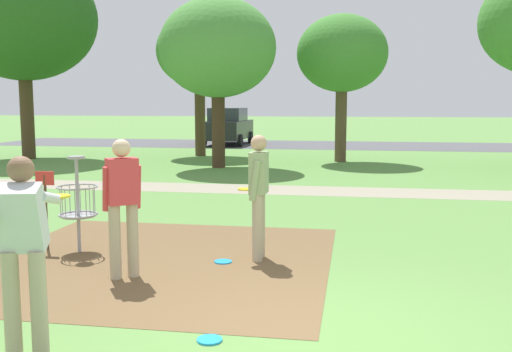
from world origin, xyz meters
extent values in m
plane|color=#5B8942|center=(0.00, 0.00, 0.00)|extent=(160.00, 160.00, 0.00)
cube|color=brown|center=(-2.19, 2.26, 0.00)|extent=(4.64, 4.71, 0.01)
cylinder|color=#9E9EA3|center=(-3.47, 2.52, 0.68)|extent=(0.05, 0.05, 1.35)
cylinder|color=#9E9EA3|center=(-3.47, 2.52, 1.37)|extent=(0.24, 0.24, 0.04)
torus|color=#9E9EA3|center=(-3.47, 2.52, 0.95)|extent=(0.58, 0.58, 0.02)
torus|color=#9E9EA3|center=(-3.47, 2.52, 0.55)|extent=(0.55, 0.55, 0.03)
cylinder|color=#9E9EA3|center=(-3.47, 2.52, 0.53)|extent=(0.48, 0.48, 0.02)
cylinder|color=gray|center=(-3.23, 2.52, 0.75)|extent=(0.01, 0.01, 0.40)
cylinder|color=gray|center=(-3.27, 2.66, 0.75)|extent=(0.01, 0.01, 0.40)
cylinder|color=gray|center=(-3.39, 2.74, 0.75)|extent=(0.01, 0.01, 0.40)
cylinder|color=gray|center=(-3.54, 2.74, 0.75)|extent=(0.01, 0.01, 0.40)
cylinder|color=gray|center=(-3.66, 2.66, 0.75)|extent=(0.01, 0.01, 0.40)
cylinder|color=gray|center=(-3.70, 2.52, 0.75)|extent=(0.01, 0.01, 0.40)
cylinder|color=gray|center=(-3.66, 2.38, 0.75)|extent=(0.01, 0.01, 0.40)
cylinder|color=gray|center=(-3.54, 2.29, 0.75)|extent=(0.01, 0.01, 0.40)
cylinder|color=gray|center=(-3.39, 2.29, 0.75)|extent=(0.01, 0.01, 0.40)
cylinder|color=gray|center=(-3.27, 2.38, 0.75)|extent=(0.01, 0.01, 0.40)
cylinder|color=#4C3823|center=(-4.02, 2.62, 0.55)|extent=(0.04, 0.04, 1.10)
cube|color=red|center=(-4.02, 2.62, 1.05)|extent=(0.28, 0.03, 0.20)
cylinder|color=tan|center=(-0.86, 2.46, 0.46)|extent=(0.14, 0.14, 0.92)
cylinder|color=tan|center=(-0.86, 2.68, 0.46)|extent=(0.14, 0.14, 0.92)
cube|color=#93A875|center=(-0.86, 2.57, 1.20)|extent=(0.22, 0.36, 0.56)
sphere|color=tan|center=(-0.86, 2.57, 1.60)|extent=(0.22, 0.22, 0.22)
cylinder|color=#93A875|center=(-0.88, 2.38, 1.12)|extent=(0.17, 0.09, 0.55)
cylinder|color=#93A875|center=(-0.88, 2.75, 1.12)|extent=(0.17, 0.09, 0.55)
cylinder|color=gold|center=(-1.04, 2.57, 0.97)|extent=(0.22, 0.22, 0.02)
cylinder|color=tan|center=(-2.43, 1.38, 0.46)|extent=(0.14, 0.14, 0.92)
cylinder|color=tan|center=(-2.26, 1.52, 0.46)|extent=(0.14, 0.14, 0.92)
cube|color=#D1383D|center=(-2.34, 1.45, 1.20)|extent=(0.42, 0.39, 0.56)
sphere|color=beige|center=(-2.34, 1.45, 1.60)|extent=(0.22, 0.22, 0.22)
cylinder|color=#D1383D|center=(-2.51, 1.35, 1.12)|extent=(0.17, 0.19, 0.55)
cylinder|color=#D1383D|center=(-2.21, 1.58, 1.12)|extent=(0.17, 0.19, 0.55)
cylinder|color=#E53D99|center=(-2.45, 1.59, 0.97)|extent=(0.22, 0.22, 0.02)
cylinder|color=tan|center=(-2.39, -0.86, 0.46)|extent=(0.14, 0.14, 0.92)
cylinder|color=tan|center=(-2.18, -0.81, 0.46)|extent=(0.14, 0.14, 0.92)
cube|color=silver|center=(-2.28, -0.84, 1.20)|extent=(0.44, 0.46, 0.60)
sphere|color=brown|center=(-2.30, -0.78, 1.60)|extent=(0.22, 0.22, 0.22)
cylinder|color=silver|center=(-2.20, -0.51, 1.32)|extent=(0.23, 0.59, 0.21)
cylinder|color=gold|center=(-2.27, -0.24, 1.29)|extent=(0.22, 0.22, 0.02)
cylinder|color=#1E93DB|center=(-0.85, -0.25, 0.01)|extent=(0.23, 0.23, 0.02)
cylinder|color=#1E93DB|center=(-1.30, 2.32, 0.01)|extent=(0.24, 0.24, 0.02)
cylinder|color=#4C3823|center=(-11.79, 15.26, 1.60)|extent=(0.50, 0.50, 3.20)
ellipsoid|color=#285B1E|center=(-11.79, 15.26, 5.23)|extent=(5.43, 5.43, 4.61)
cylinder|color=brown|center=(-0.09, 16.12, 1.32)|extent=(0.41, 0.41, 2.65)
ellipsoid|color=#428433|center=(-0.09, 16.12, 3.85)|extent=(3.21, 3.21, 2.73)
cylinder|color=#4C3823|center=(-5.68, 17.54, 1.43)|extent=(0.42, 0.42, 2.87)
ellipsoid|color=#4C8E3D|center=(-5.68, 17.54, 4.13)|extent=(3.38, 3.38, 2.87)
cylinder|color=#422D1E|center=(-3.99, 13.52, 1.23)|extent=(0.43, 0.43, 2.46)
ellipsoid|color=#4C8E3D|center=(-3.99, 13.52, 3.87)|extent=(3.76, 3.76, 3.20)
cube|color=#4C4C51|center=(0.00, 24.19, 0.00)|extent=(36.00, 6.00, 0.01)
cube|color=black|center=(-5.89, 23.72, 0.75)|extent=(1.86, 4.23, 0.90)
cube|color=#2D333D|center=(-5.89, 23.72, 1.52)|extent=(1.62, 2.21, 0.64)
cylinder|color=black|center=(-6.77, 25.04, 0.30)|extent=(0.19, 0.60, 0.60)
cylinder|color=black|center=(-4.97, 25.01, 0.30)|extent=(0.19, 0.60, 0.60)
cylinder|color=black|center=(-6.81, 22.44, 0.30)|extent=(0.19, 0.60, 0.60)
cylinder|color=black|center=(-5.01, 22.41, 0.30)|extent=(0.19, 0.60, 0.60)
cube|color=gray|center=(0.00, 8.94, 0.00)|extent=(40.00, 1.56, 0.00)
camera|label=1|loc=(0.41, -5.19, 2.15)|focal=41.16mm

